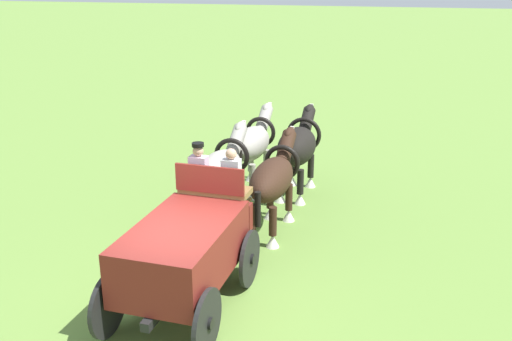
# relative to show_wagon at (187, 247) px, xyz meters

# --- Properties ---
(ground_plane) EXTENTS (220.00, 220.00, 0.00)m
(ground_plane) POSITION_rel_show_wagon_xyz_m (-0.17, -0.00, -1.15)
(ground_plane) COLOR olive
(show_wagon) EXTENTS (5.74, 2.01, 2.68)m
(show_wagon) POSITION_rel_show_wagon_xyz_m (0.00, 0.00, 0.00)
(show_wagon) COLOR maroon
(show_wagon) RESTS_ON ground
(draft_horse_rear_near) EXTENTS (3.11, 0.95, 2.22)m
(draft_horse_rear_near) POSITION_rel_show_wagon_xyz_m (3.58, 0.72, 0.20)
(draft_horse_rear_near) COLOR #9E998E
(draft_horse_rear_near) RESTS_ON ground
(draft_horse_rear_off) EXTENTS (3.23, 0.93, 2.15)m
(draft_horse_rear_off) POSITION_rel_show_wagon_xyz_m (3.61, -0.58, 0.14)
(draft_horse_rear_off) COLOR #331E14
(draft_horse_rear_off) RESTS_ON ground
(draft_horse_lead_near) EXTENTS (3.07, 0.93, 2.18)m
(draft_horse_lead_near) POSITION_rel_show_wagon_xyz_m (6.19, 0.76, 0.17)
(draft_horse_lead_near) COLOR #9E998E
(draft_horse_lead_near) RESTS_ON ground
(draft_horse_lead_off) EXTENTS (3.03, 1.04, 2.22)m
(draft_horse_lead_off) POSITION_rel_show_wagon_xyz_m (6.19, -0.54, 0.20)
(draft_horse_lead_off) COLOR black
(draft_horse_lead_off) RESTS_ON ground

